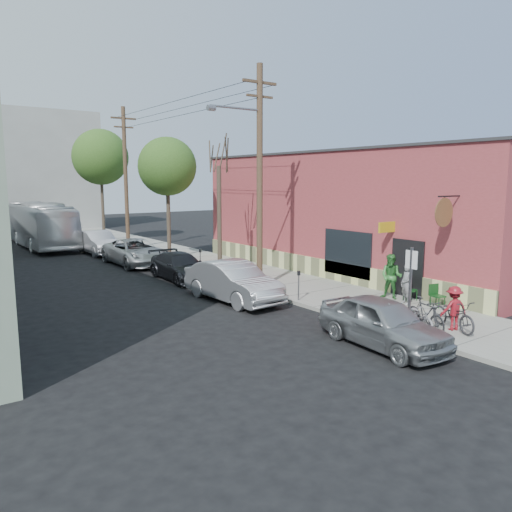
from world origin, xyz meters
TOP-DOWN VIEW (x-y plane):
  - ground at (0.00, 0.00)m, footprint 120.00×120.00m
  - sidewalk at (4.25, 11.00)m, footprint 4.50×58.00m
  - cafe_building at (8.99, 4.99)m, footprint 6.60×20.20m
  - end_cap_building at (-2.00, 42.00)m, footprint 18.00×8.00m
  - sign_post at (2.35, -4.23)m, footprint 0.07×0.45m
  - parking_meter_near at (2.25, 1.19)m, footprint 0.14×0.14m
  - parking_meter_far at (2.25, 9.36)m, footprint 0.14×0.14m
  - utility_pole_near at (2.39, 4.19)m, footprint 3.57×0.28m
  - utility_pole_far at (2.45, 20.17)m, footprint 1.80×0.28m
  - tree_bare at (2.80, 8.24)m, footprint 0.24×0.24m
  - tree_leafy_mid at (2.80, 14.25)m, footprint 3.59×3.59m
  - tree_leafy_far at (2.80, 26.25)m, footprint 4.45×4.45m
  - patio_chair_a at (5.99, -1.55)m, footprint 0.64×0.64m
  - patio_chair_b at (5.99, -2.85)m, footprint 0.61×0.61m
  - patron_grey at (5.34, -1.83)m, footprint 0.56×0.69m
  - patron_green at (5.57, -0.89)m, footprint 0.99×1.11m
  - cyclist at (3.71, -4.99)m, footprint 1.09×0.86m
  - cyclist_bike at (3.71, -4.99)m, footprint 1.27×2.11m
  - parked_bike_a at (2.78, -4.55)m, footprint 1.01×1.95m
  - parked_bike_b at (2.63, -4.43)m, footprint 1.39×1.95m
  - car_0 at (0.80, -4.43)m, footprint 2.20×4.67m
  - car_1 at (0.30, 3.18)m, footprint 2.00×5.18m
  - car_2 at (0.65, 8.61)m, footprint 2.10×4.81m
  - car_3 at (0.59, 14.30)m, footprint 2.61×5.64m
  - car_4 at (0.24, 20.07)m, footprint 1.78×4.92m
  - bus at (-2.02, 26.56)m, footprint 3.04×12.21m

SIDE VIEW (x-z plane):
  - ground at x=0.00m, z-range 0.00..0.00m
  - sidewalk at x=4.25m, z-range 0.00..0.15m
  - patio_chair_a at x=5.99m, z-range 0.15..1.03m
  - patio_chair_b at x=5.99m, z-range 0.15..1.03m
  - parked_bike_b at x=2.63m, z-range 0.15..1.12m
  - cyclist_bike at x=3.71m, z-range 0.15..1.19m
  - car_2 at x=0.65m, z-range 0.00..1.38m
  - parked_bike_a at x=2.78m, z-range 0.15..1.28m
  - car_0 at x=0.80m, z-range 0.00..1.54m
  - car_3 at x=0.59m, z-range 0.00..1.57m
  - car_4 at x=0.24m, z-range 0.00..1.61m
  - car_1 at x=0.30m, z-range 0.00..1.69m
  - cyclist at x=3.71m, z-range 0.15..1.63m
  - patron_grey at x=5.34m, z-range 0.15..1.78m
  - parking_meter_near at x=2.25m, z-range 0.36..1.60m
  - parking_meter_far at x=2.25m, z-range 0.36..1.60m
  - patron_green at x=5.57m, z-range 0.15..2.04m
  - bus at x=-2.02m, z-range 0.00..3.39m
  - sign_post at x=2.35m, z-range 0.43..3.23m
  - tree_bare at x=2.80m, z-range 0.15..5.83m
  - cafe_building at x=8.99m, z-range 0.00..6.61m
  - utility_pole_far at x=2.45m, z-range 0.34..10.34m
  - utility_pole_near at x=2.39m, z-range 0.41..10.41m
  - tree_leafy_mid at x=2.80m, z-range 2.12..9.70m
  - end_cap_building at x=-2.00m, z-range 0.00..12.00m
  - tree_leafy_far at x=2.80m, z-range 2.41..11.42m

